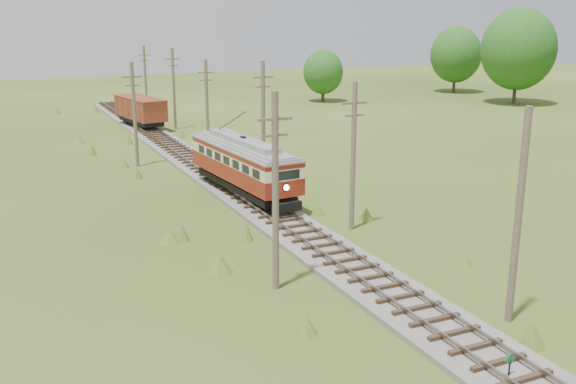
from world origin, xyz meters
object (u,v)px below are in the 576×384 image
gondola (140,109)px  gravel_pile (208,135)px  streetcar (244,162)px  switch_marker (510,365)px

gondola → gravel_pile: size_ratio=2.76×
streetcar → gondola: (-0.00, 32.07, -0.43)m
switch_marker → gravel_pile: gravel_pile is taller
gondola → gravel_pile: bearing=-74.2°
gravel_pile → gondola: bearing=115.0°
switch_marker → gravel_pile: (4.85, 47.53, -0.10)m
switch_marker → gravel_pile: bearing=84.2°
gondola → gravel_pile: (4.65, -9.95, -1.62)m
streetcar → gravel_pile: 22.70m
switch_marker → gravel_pile: size_ratio=0.32×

